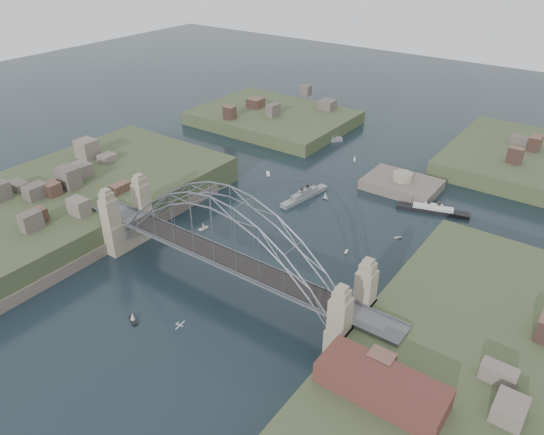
{
  "coord_description": "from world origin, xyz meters",
  "views": [
    {
      "loc": [
        62.74,
        -68.86,
        71.89
      ],
      "look_at": [
        0.0,
        18.0,
        10.0
      ],
      "focal_mm": 33.86,
      "sensor_mm": 36.0,
      "label": 1
    }
  ],
  "objects_px": {
    "fort_island": "(401,190)",
    "ocean_liner": "(433,210)",
    "bridge": "(223,242)",
    "naval_cruiser_far": "(321,140)",
    "naval_cruiser_near": "(304,196)",
    "wharf_shed": "(382,385)"
  },
  "relations": [
    {
      "from": "naval_cruiser_far",
      "to": "bridge",
      "type": "bearing_deg",
      "value": -72.22
    },
    {
      "from": "fort_island",
      "to": "naval_cruiser_near",
      "type": "height_order",
      "value": "fort_island"
    },
    {
      "from": "fort_island",
      "to": "ocean_liner",
      "type": "xyz_separation_m",
      "value": [
        13.28,
        -8.73,
        1.11
      ]
    },
    {
      "from": "fort_island",
      "to": "wharf_shed",
      "type": "bearing_deg",
      "value": -69.15
    },
    {
      "from": "bridge",
      "to": "naval_cruiser_near",
      "type": "bearing_deg",
      "value": 100.89
    },
    {
      "from": "wharf_shed",
      "to": "ocean_liner",
      "type": "bearing_deg",
      "value": 103.97
    },
    {
      "from": "naval_cruiser_near",
      "to": "naval_cruiser_far",
      "type": "relative_size",
      "value": 1.24
    },
    {
      "from": "fort_island",
      "to": "bridge",
      "type": "bearing_deg",
      "value": -99.73
    },
    {
      "from": "naval_cruiser_far",
      "to": "ocean_liner",
      "type": "relative_size",
      "value": 0.75
    },
    {
      "from": "fort_island",
      "to": "ocean_liner",
      "type": "height_order",
      "value": "fort_island"
    },
    {
      "from": "wharf_shed",
      "to": "naval_cruiser_far",
      "type": "distance_m",
      "value": 125.58
    },
    {
      "from": "naval_cruiser_far",
      "to": "naval_cruiser_near",
      "type": "bearing_deg",
      "value": -64.92
    },
    {
      "from": "naval_cruiser_near",
      "to": "wharf_shed",
      "type": "bearing_deg",
      "value": -49.06
    },
    {
      "from": "fort_island",
      "to": "naval_cruiser_far",
      "type": "bearing_deg",
      "value": 155.61
    },
    {
      "from": "naval_cruiser_far",
      "to": "fort_island",
      "type": "bearing_deg",
      "value": -24.39
    },
    {
      "from": "wharf_shed",
      "to": "naval_cruiser_far",
      "type": "bearing_deg",
      "value": 125.26
    },
    {
      "from": "ocean_liner",
      "to": "fort_island",
      "type": "bearing_deg",
      "value": 146.69
    },
    {
      "from": "fort_island",
      "to": "naval_cruiser_far",
      "type": "relative_size",
      "value": 1.45
    },
    {
      "from": "bridge",
      "to": "naval_cruiser_far",
      "type": "bearing_deg",
      "value": 107.78
    },
    {
      "from": "naval_cruiser_near",
      "to": "ocean_liner",
      "type": "relative_size",
      "value": 0.93
    },
    {
      "from": "fort_island",
      "to": "naval_cruiser_far",
      "type": "distance_m",
      "value": 44.27
    },
    {
      "from": "wharf_shed",
      "to": "fort_island",
      "type": "bearing_deg",
      "value": 110.85
    }
  ]
}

